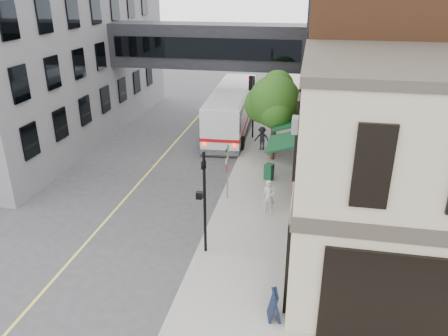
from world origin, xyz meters
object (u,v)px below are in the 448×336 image
at_px(pedestrian_a, 269,196).
at_px(newspaper_box, 269,172).
at_px(pedestrian_c, 262,138).
at_px(bus, 232,108).
at_px(pedestrian_b, 274,142).
at_px(sandwich_board, 274,305).

distance_m(pedestrian_a, newspaper_box, 3.93).
xyz_separation_m(pedestrian_a, newspaper_box, (-0.36, 3.90, -0.37)).
relative_size(pedestrian_c, newspaper_box, 1.74).
xyz_separation_m(bus, pedestrian_b, (3.74, -5.16, -0.68)).
bearing_deg(pedestrian_b, bus, 111.36).
height_order(pedestrian_b, newspaper_box, pedestrian_b).
bearing_deg(sandwich_board, bus, 92.05).
bearing_deg(pedestrian_a, pedestrian_b, 87.97).
bearing_deg(pedestrian_a, sandwich_board, -87.87).
relative_size(pedestrian_a, pedestrian_c, 1.04).
bearing_deg(newspaper_box, bus, 134.49).
xyz_separation_m(pedestrian_a, sandwich_board, (0.94, -7.43, -0.30)).
relative_size(bus, sandwich_board, 11.13).
bearing_deg(bus, newspaper_box, -67.10).
relative_size(bus, pedestrian_c, 7.40).
relative_size(pedestrian_a, pedestrian_b, 0.87).
bearing_deg(newspaper_box, pedestrian_a, -63.12).
height_order(bus, newspaper_box, bus).
relative_size(bus, pedestrian_a, 7.15).
relative_size(bus, newspaper_box, 12.90).
bearing_deg(pedestrian_c, pedestrian_a, -69.28).
xyz_separation_m(pedestrian_b, newspaper_box, (0.05, -3.82, -0.50)).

